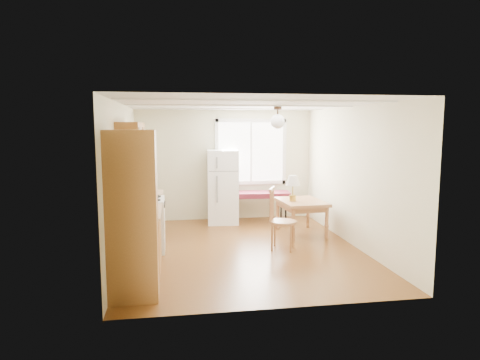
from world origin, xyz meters
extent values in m
cube|color=#502B10|center=(0.00, 0.00, 0.00)|extent=(4.60, 5.60, 0.12)
cube|color=white|center=(0.00, 0.00, 2.50)|extent=(4.60, 5.60, 0.12)
cube|color=beige|center=(0.00, 2.50, 1.25)|extent=(4.60, 0.10, 2.50)
cube|color=beige|center=(0.00, -2.50, 1.25)|extent=(4.60, 0.10, 2.50)
cube|color=beige|center=(-2.00, 0.00, 1.25)|extent=(0.10, 5.60, 2.50)
cube|color=beige|center=(2.00, 0.00, 1.25)|extent=(0.10, 5.60, 2.50)
cube|color=brown|center=(-1.70, -1.85, 1.05)|extent=(0.60, 0.60, 2.10)
cube|color=brown|center=(-1.70, -0.85, 0.43)|extent=(0.60, 1.10, 0.86)
cube|color=tan|center=(-1.69, -0.85, 0.88)|extent=(0.62, 1.14, 0.04)
cube|color=white|center=(-1.68, 0.20, 0.45)|extent=(0.65, 0.76, 0.90)
cube|color=brown|center=(-1.70, 0.95, 0.43)|extent=(0.60, 0.60, 0.86)
cube|color=brown|center=(-1.83, -0.15, 1.85)|extent=(0.33, 1.60, 0.70)
cube|color=white|center=(0.60, 2.48, 1.55)|extent=(1.50, 0.02, 1.35)
cylinder|color=#302015|center=(0.70, 0.40, 2.46)|extent=(0.14, 0.14, 0.06)
cylinder|color=#302015|center=(0.70, 0.40, 2.36)|extent=(0.03, 0.03, 0.16)
sphere|color=white|center=(0.70, 0.40, 2.22)|extent=(0.26, 0.26, 0.26)
cube|color=white|center=(-0.10, 2.08, 0.81)|extent=(0.72, 0.72, 1.61)
cube|color=gray|center=(-0.10, 1.75, 1.19)|extent=(0.66, 0.02, 0.02)
cube|color=gray|center=(-0.27, 1.74, 0.97)|extent=(0.03, 0.03, 0.97)
cube|color=#551422|center=(0.68, 2.10, 0.61)|extent=(1.50, 0.68, 0.11)
cylinder|color=black|center=(0.07, 1.89, 0.28)|extent=(0.04, 0.04, 0.56)
cylinder|color=black|center=(1.29, 1.89, 0.28)|extent=(0.04, 0.04, 0.56)
cylinder|color=black|center=(0.07, 2.30, 0.28)|extent=(0.04, 0.04, 0.56)
cylinder|color=black|center=(1.29, 2.30, 0.28)|extent=(0.04, 0.04, 0.56)
cube|color=#956039|center=(1.31, 0.85, 0.65)|extent=(0.88, 1.13, 0.06)
cube|color=#956039|center=(1.31, 0.85, 0.57)|extent=(0.78, 1.03, 0.10)
cylinder|color=#956039|center=(1.01, 0.35, 0.31)|extent=(0.07, 0.07, 0.62)
cylinder|color=#956039|center=(1.68, 0.40, 0.31)|extent=(0.07, 0.07, 0.62)
cylinder|color=#956039|center=(0.95, 1.30, 0.31)|extent=(0.07, 0.07, 0.62)
cylinder|color=#956039|center=(1.62, 1.34, 0.31)|extent=(0.07, 0.07, 0.62)
cylinder|color=#956039|center=(0.68, -0.13, 0.48)|extent=(0.47, 0.47, 0.05)
cylinder|color=#956039|center=(0.47, -0.22, 0.24)|extent=(0.04, 0.04, 0.48)
cylinder|color=#956039|center=(0.76, -0.34, 0.24)|extent=(0.04, 0.04, 0.48)
cylinder|color=#956039|center=(0.59, 0.08, 0.24)|extent=(0.04, 0.04, 0.48)
cylinder|color=#956039|center=(0.89, -0.05, 0.24)|extent=(0.04, 0.04, 0.48)
cylinder|color=gold|center=(1.13, 0.83, 0.74)|extent=(0.14, 0.14, 0.12)
cylinder|color=gold|center=(1.13, 0.83, 0.89)|extent=(0.02, 0.02, 0.19)
cone|color=white|center=(1.13, 0.83, 1.08)|extent=(0.29, 0.29, 0.19)
cube|color=black|center=(-1.72, -1.30, 0.94)|extent=(0.21, 0.25, 0.09)
cube|color=black|center=(-1.72, -1.40, 1.14)|extent=(0.20, 0.08, 0.30)
cylinder|color=black|center=(-1.72, -1.25, 1.05)|extent=(0.15, 0.15, 0.13)
cylinder|color=red|center=(-1.79, -0.40, 0.99)|extent=(0.12, 0.12, 0.17)
sphere|color=red|center=(-1.79, -0.40, 1.10)|extent=(0.06, 0.06, 0.06)
camera|label=1|loc=(-1.21, -7.19, 2.15)|focal=32.00mm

